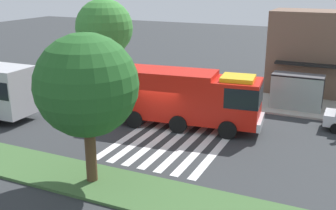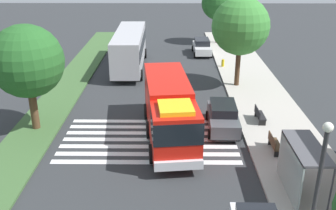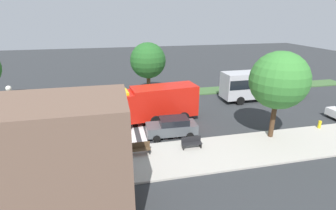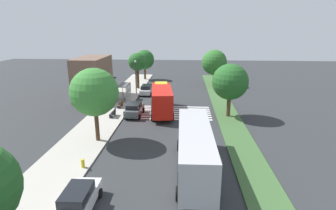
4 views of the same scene
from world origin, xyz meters
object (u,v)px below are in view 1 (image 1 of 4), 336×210
object	(u,v)px
sidewalk_tree_west	(104,28)
median_tree_far_west	(87,86)
parked_car_mid	(188,97)
bench_west_of_shelter	(188,90)
bench_near_shelter	(240,97)
fire_truck	(190,96)
bus_stop_shelter	(297,85)
fire_hydrant	(52,78)

from	to	relation	value
sidewalk_tree_west	median_tree_far_west	bearing A→B (deg)	-59.35
parked_car_mid	bench_west_of_shelter	size ratio (longest dim) A/B	2.78
bench_near_shelter	sidewalk_tree_west	size ratio (longest dim) A/B	0.22
fire_truck	bus_stop_shelter	xyz separation A→B (m)	(5.62, 6.04, -0.13)
parked_car_mid	fire_hydrant	distance (m)	13.83
fire_truck	fire_hydrant	distance (m)	16.17
median_tree_far_west	parked_car_mid	bearing A→B (deg)	91.06
median_tree_far_west	fire_hydrant	xyz separation A→B (m)	(-13.95, 13.86, -4.11)
bench_west_of_shelter	fire_hydrant	xyz separation A→B (m)	(-12.76, -0.89, -0.10)
sidewalk_tree_west	bench_near_shelter	bearing A→B (deg)	1.94
bench_west_of_shelter	fire_hydrant	bearing A→B (deg)	-176.02
bench_near_shelter	sidewalk_tree_west	distance (m)	12.30
sidewalk_tree_west	bus_stop_shelter	bearing A→B (deg)	1.39
bus_stop_shelter	bench_near_shelter	size ratio (longest dim) A/B	2.19
median_tree_far_west	fire_hydrant	distance (m)	20.09
bench_near_shelter	bench_west_of_shelter	xyz separation A→B (m)	(-4.11, 0.00, 0.00)
fire_truck	fire_hydrant	xyz separation A→B (m)	(-15.25, 5.16, -1.52)
parked_car_mid	bus_stop_shelter	size ratio (longest dim) A/B	1.27
fire_hydrant	bus_stop_shelter	bearing A→B (deg)	2.40
sidewalk_tree_west	fire_hydrant	xyz separation A→B (m)	(-5.44, -0.50, -4.64)
sidewalk_tree_west	bench_west_of_shelter	bearing A→B (deg)	3.03
bus_stop_shelter	bench_near_shelter	bearing A→B (deg)	179.80
fire_truck	parked_car_mid	xyz separation A→B (m)	(-1.52, 3.46, -1.13)
parked_car_mid	bench_near_shelter	world-z (taller)	parked_car_mid
sidewalk_tree_west	median_tree_far_west	distance (m)	16.70
bus_stop_shelter	sidewalk_tree_west	xyz separation A→B (m)	(-15.43, -0.37, 3.24)
fire_truck	fire_hydrant	world-z (taller)	fire_truck
median_tree_far_west	fire_hydrant	world-z (taller)	median_tree_far_west
bench_near_shelter	bench_west_of_shelter	bearing A→B (deg)	180.00
parked_car_mid	bus_stop_shelter	world-z (taller)	bus_stop_shelter
bus_stop_shelter	bench_west_of_shelter	world-z (taller)	bus_stop_shelter
bench_near_shelter	median_tree_far_west	world-z (taller)	median_tree_far_west
bus_stop_shelter	fire_truck	bearing A→B (deg)	-132.96
bench_west_of_shelter	fire_truck	bearing A→B (deg)	-67.62
bench_west_of_shelter	sidewalk_tree_west	world-z (taller)	sidewalk_tree_west
parked_car_mid	median_tree_far_west	distance (m)	12.72
bench_west_of_shelter	sidewalk_tree_west	distance (m)	8.62
fire_truck	fire_hydrant	size ratio (longest dim) A/B	13.66
fire_truck	bus_stop_shelter	size ratio (longest dim) A/B	2.73
median_tree_far_west	fire_truck	bearing A→B (deg)	81.52
fire_truck	fire_hydrant	bearing A→B (deg)	154.87
fire_truck	bench_near_shelter	xyz separation A→B (m)	(1.62, 6.05, -1.42)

